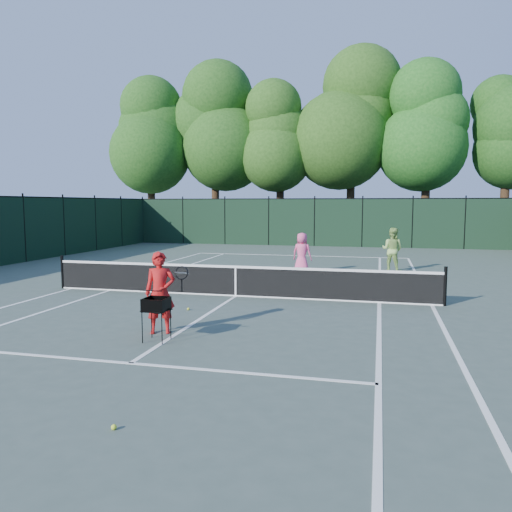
% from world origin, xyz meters
% --- Properties ---
extents(ground, '(90.00, 90.00, 0.00)m').
position_xyz_m(ground, '(0.00, 0.00, 0.00)').
color(ground, '#414F46').
rests_on(ground, ground).
extents(sideline_doubles_left, '(0.10, 23.77, 0.01)m').
position_xyz_m(sideline_doubles_left, '(-5.49, 0.00, 0.00)').
color(sideline_doubles_left, white).
rests_on(sideline_doubles_left, ground).
extents(sideline_doubles_right, '(0.10, 23.77, 0.01)m').
position_xyz_m(sideline_doubles_right, '(5.49, 0.00, 0.00)').
color(sideline_doubles_right, white).
rests_on(sideline_doubles_right, ground).
extents(sideline_singles_left, '(0.10, 23.77, 0.01)m').
position_xyz_m(sideline_singles_left, '(-4.12, 0.00, 0.00)').
color(sideline_singles_left, white).
rests_on(sideline_singles_left, ground).
extents(sideline_singles_right, '(0.10, 23.77, 0.01)m').
position_xyz_m(sideline_singles_right, '(4.12, 0.00, 0.00)').
color(sideline_singles_right, white).
rests_on(sideline_singles_right, ground).
extents(baseline_far, '(10.97, 0.10, 0.01)m').
position_xyz_m(baseline_far, '(0.00, 11.88, 0.00)').
color(baseline_far, white).
rests_on(baseline_far, ground).
extents(service_line_near, '(8.23, 0.10, 0.01)m').
position_xyz_m(service_line_near, '(0.00, -6.40, 0.00)').
color(service_line_near, white).
rests_on(service_line_near, ground).
extents(service_line_far, '(8.23, 0.10, 0.01)m').
position_xyz_m(service_line_far, '(0.00, 6.40, 0.00)').
color(service_line_far, white).
rests_on(service_line_far, ground).
extents(center_service_line, '(0.10, 12.80, 0.01)m').
position_xyz_m(center_service_line, '(0.00, 0.00, 0.00)').
color(center_service_line, white).
rests_on(center_service_line, ground).
extents(tennis_net, '(11.69, 0.09, 1.06)m').
position_xyz_m(tennis_net, '(0.00, 0.00, 0.48)').
color(tennis_net, black).
rests_on(tennis_net, ground).
extents(fence_far, '(24.00, 0.05, 3.00)m').
position_xyz_m(fence_far, '(0.00, 18.00, 1.50)').
color(fence_far, black).
rests_on(fence_far, ground).
extents(tree_0, '(6.40, 6.40, 13.14)m').
position_xyz_m(tree_0, '(-13.00, 21.50, 8.16)').
color(tree_0, black).
rests_on(tree_0, ground).
extents(tree_1, '(6.80, 6.80, 13.98)m').
position_xyz_m(tree_1, '(-8.00, 22.00, 8.69)').
color(tree_1, black).
rests_on(tree_1, ground).
extents(tree_2, '(6.00, 6.00, 12.40)m').
position_xyz_m(tree_2, '(-3.00, 21.80, 7.73)').
color(tree_2, black).
rests_on(tree_2, ground).
extents(tree_3, '(7.00, 7.00, 14.45)m').
position_xyz_m(tree_3, '(2.00, 22.30, 9.01)').
color(tree_3, black).
rests_on(tree_3, ground).
extents(tree_4, '(6.20, 6.20, 12.97)m').
position_xyz_m(tree_4, '(7.00, 21.60, 8.14)').
color(tree_4, black).
rests_on(tree_4, ground).
extents(tree_5, '(5.80, 5.80, 12.23)m').
position_xyz_m(tree_5, '(12.00, 22.10, 7.71)').
color(tree_5, black).
rests_on(tree_5, ground).
extents(coach, '(0.80, 0.86, 1.72)m').
position_xyz_m(coach, '(-0.36, -4.40, 0.86)').
color(coach, red).
rests_on(coach, ground).
extents(player_pink, '(0.87, 0.67, 1.59)m').
position_xyz_m(player_pink, '(1.14, 5.36, 0.80)').
color(player_pink, '#E65187').
rests_on(player_pink, ground).
extents(player_green, '(1.04, 0.93, 1.76)m').
position_xyz_m(player_green, '(4.58, 6.78, 0.88)').
color(player_green, '#99C462').
rests_on(player_green, ground).
extents(ball_hopper, '(0.54, 0.54, 0.87)m').
position_xyz_m(ball_hopper, '(-0.17, -5.01, 0.73)').
color(ball_hopper, black).
rests_on(ball_hopper, ground).
extents(loose_ball_near_cart, '(0.07, 0.07, 0.07)m').
position_xyz_m(loose_ball_near_cart, '(1.02, -8.73, 0.03)').
color(loose_ball_near_cart, '#CAE92F').
rests_on(loose_ball_near_cart, ground).
extents(loose_ball_midcourt, '(0.07, 0.07, 0.07)m').
position_xyz_m(loose_ball_midcourt, '(-0.63, -2.15, 0.03)').
color(loose_ball_midcourt, gold).
rests_on(loose_ball_midcourt, ground).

